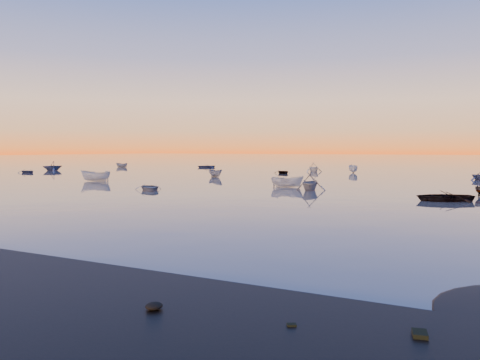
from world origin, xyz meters
The scene contains 6 objects.
ground centered at (0.00, 100.00, 0.00)m, with size 600.00×600.00×0.00m, color #696057.
mud_lobes centered at (0.00, -1.00, 0.01)m, with size 140.00×6.00×0.07m, color black, non-canonical shape.
moored_fleet centered at (0.00, 53.00, 0.00)m, with size 124.00×58.00×1.20m, color silver, non-canonical shape.
boat_near_left centered at (-11.37, 24.00, 0.00)m, with size 3.94×1.64×0.99m, color slate.
boat_near_center centered at (0.37, 34.45, 0.00)m, with size 3.80×1.61×1.31m, color silver.
boat_near_right centered at (4.06, 31.65, 0.00)m, with size 3.99×1.80×1.40m, color slate.
Camera 1 is at (19.76, -16.32, 4.39)m, focal length 35.00 mm.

